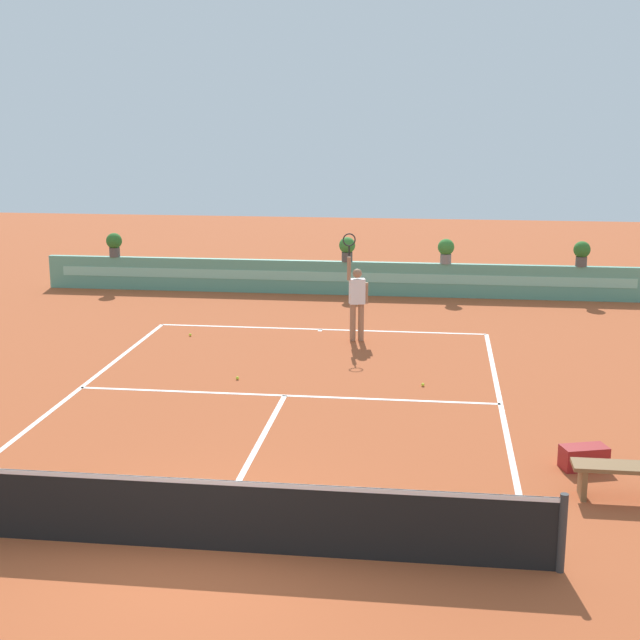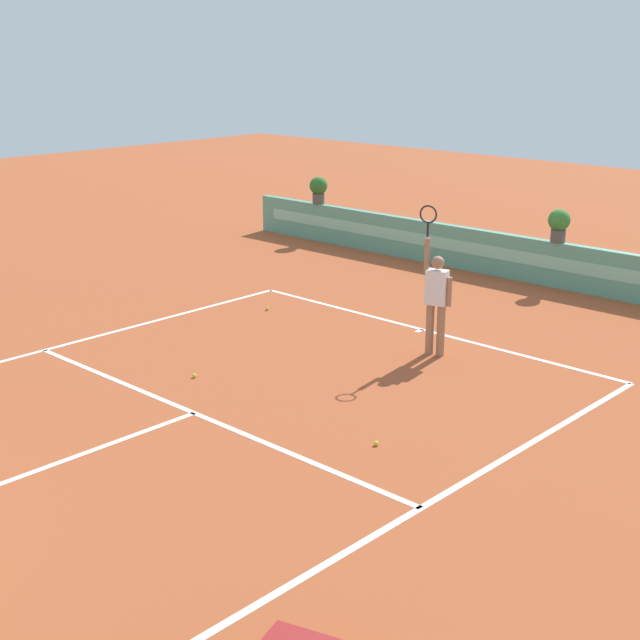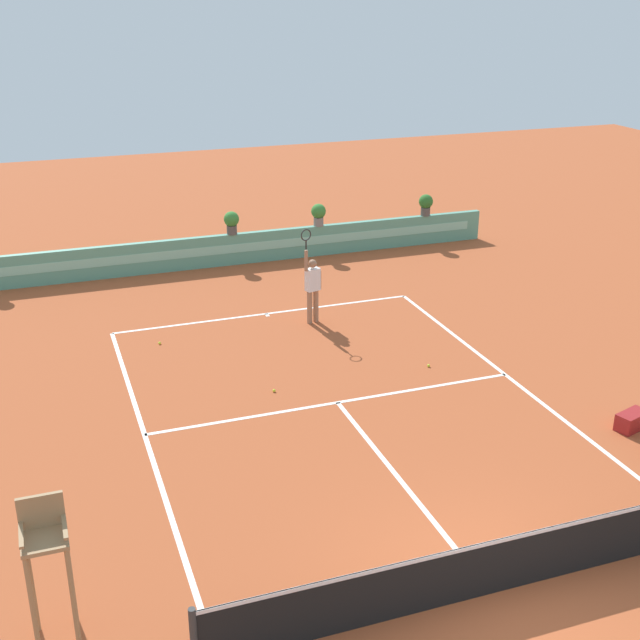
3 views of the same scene
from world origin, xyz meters
name	(u,v)px [view 2 (image 2 of 3)]	position (x,y,z in m)	size (l,w,h in m)	color
ground_plane	(172,421)	(0.00, 6.00, 0.00)	(60.00, 60.00, 0.00)	#A84C28
court_lines	(211,407)	(0.00, 6.72, 0.00)	(8.32, 11.94, 0.01)	white
back_wall_barrier	(547,263)	(0.00, 16.39, 0.50)	(18.00, 0.21, 1.00)	#599E84
tennis_player	(436,296)	(0.99, 10.89, 1.05)	(0.60, 0.31, 2.58)	#9E7051
tennis_ball_near_baseline	(267,308)	(-3.07, 10.80, 0.03)	(0.07, 0.07, 0.07)	#CCE033
tennis_ball_mid_court	(376,443)	(2.64, 7.36, 0.03)	(0.07, 0.07, 0.07)	#CCE033
tennis_ball_by_sideline	(194,376)	(-1.14, 7.34, 0.03)	(0.07, 0.07, 0.07)	#CCE033
potted_plant_far_left	(318,188)	(-6.92, 16.39, 1.41)	(0.48, 0.48, 0.72)	#514C47
potted_plant_centre	(559,223)	(0.22, 16.39, 1.41)	(0.48, 0.48, 0.72)	#514C47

